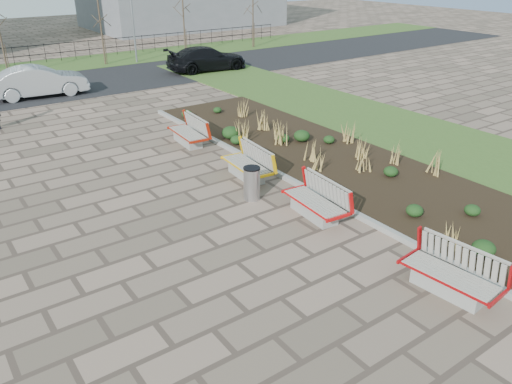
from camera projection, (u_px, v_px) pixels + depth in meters
ground at (281, 298)px, 10.46m from camera, size 120.00×120.00×0.00m
planting_bed at (333, 160)px, 17.40m from camera, size 4.50×18.00×0.10m
planting_curb at (281, 175)px, 16.17m from camera, size 0.16×18.00×0.15m
grass_verge_near at (420, 136)px, 19.91m from camera, size 5.00×38.00×0.04m
grass_verge_far at (3, 71)px, 31.05m from camera, size 80.00×5.00×0.04m
road at (27, 91)px, 26.64m from camera, size 80.00×7.00×0.02m
bench_a at (450, 273)px, 10.42m from camera, size 1.11×2.18×1.00m
bench_b at (314, 200)px, 13.56m from camera, size 1.07×2.17×1.00m
bench_c at (246, 163)px, 15.97m from camera, size 1.07×2.17×1.00m
bench_d at (187, 131)px, 18.88m from camera, size 1.05×2.16×1.00m
litter_bin at (252, 184)px, 14.54m from camera, size 0.48×0.48×0.98m
car_silver at (39, 81)px, 25.22m from camera, size 4.78×2.09×1.53m
car_black at (207, 59)px, 31.03m from camera, size 5.20×2.48×1.46m
tree_c at (1, 41)px, 29.09m from camera, size 1.40×1.40×4.00m
tree_d at (102, 33)px, 32.24m from camera, size 1.40×1.40×4.00m
tree_e at (184, 26)px, 35.39m from camera, size 1.40×1.40×4.00m
tree_f at (253, 20)px, 38.55m from camera, size 1.40×1.40×4.00m
lamp_east at (132, 15)px, 32.50m from camera, size 0.24×0.60×6.00m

